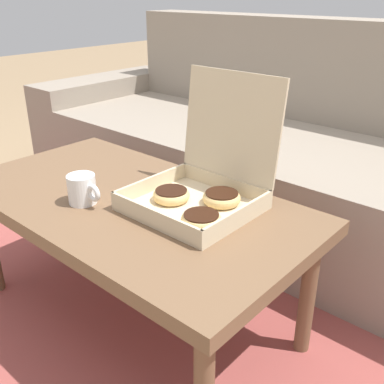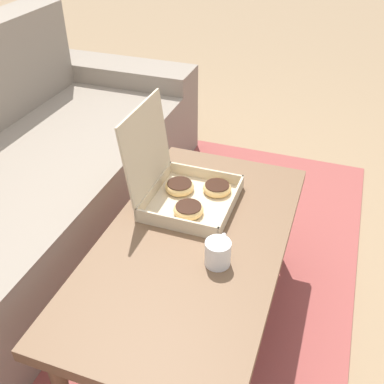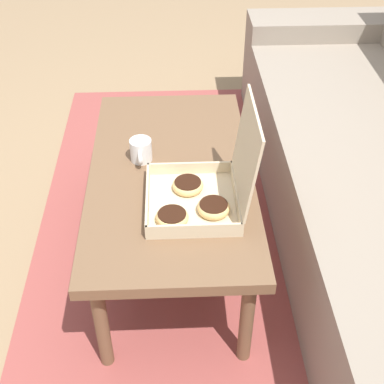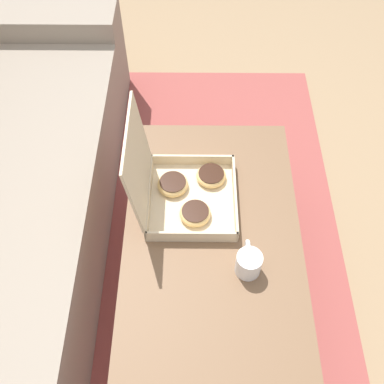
% 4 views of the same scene
% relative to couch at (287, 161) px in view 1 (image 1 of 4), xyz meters
% --- Properties ---
extents(ground_plane, '(12.00, 12.00, 0.00)m').
position_rel_couch_xyz_m(ground_plane, '(0.00, -0.83, -0.29)').
color(ground_plane, '#937756').
extents(area_rug, '(2.67, 1.85, 0.01)m').
position_rel_couch_xyz_m(area_rug, '(0.00, -0.53, -0.28)').
color(area_rug, '#994742').
rests_on(area_rug, ground_plane).
extents(couch, '(2.55, 0.85, 0.85)m').
position_rel_couch_xyz_m(couch, '(0.00, 0.00, 0.00)').
color(couch, gray).
rests_on(couch, ground_plane).
extents(coffee_table, '(1.06, 0.56, 0.43)m').
position_rel_couch_xyz_m(coffee_table, '(0.00, -0.89, 0.10)').
color(coffee_table, brown).
rests_on(coffee_table, ground_plane).
extents(pastry_box, '(0.32, 0.33, 0.34)m').
position_rel_couch_xyz_m(pastry_box, '(0.19, -0.79, 0.20)').
color(pastry_box, beige).
rests_on(pastry_box, coffee_table).
extents(coffee_mug, '(0.12, 0.08, 0.08)m').
position_rel_couch_xyz_m(coffee_mug, '(-0.07, -1.00, 0.18)').
color(coffee_mug, white).
rests_on(coffee_mug, coffee_table).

